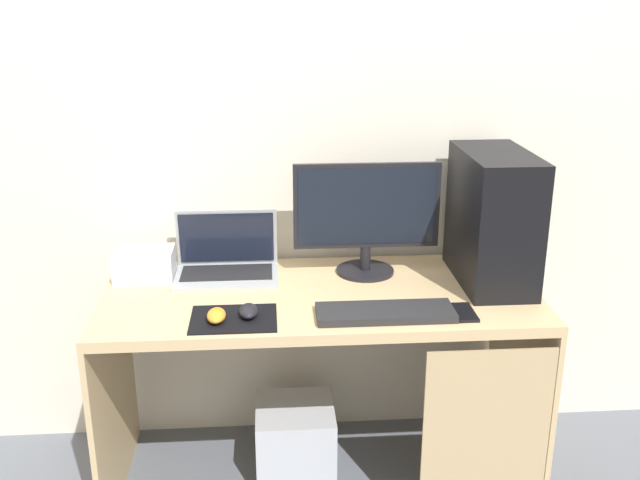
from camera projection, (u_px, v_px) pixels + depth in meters
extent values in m
plane|color=slate|center=(320.00, 476.00, 2.61)|extent=(8.00, 8.00, 0.00)
cube|color=beige|center=(313.00, 100.00, 2.53)|extent=(4.00, 0.04, 2.60)
cube|color=tan|center=(320.00, 296.00, 2.38)|extent=(1.43, 0.64, 0.03)
cube|color=tan|center=(114.00, 400.00, 2.45)|extent=(0.02, 0.64, 0.69)
cube|color=tan|center=(518.00, 385.00, 2.55)|extent=(0.02, 0.64, 0.69)
cube|color=tan|center=(486.00, 430.00, 2.22)|extent=(0.40, 0.01, 0.55)
cube|color=black|center=(493.00, 218.00, 2.40)|extent=(0.22, 0.43, 0.45)
cylinder|color=black|center=(365.00, 271.00, 2.54)|extent=(0.20, 0.20, 0.01)
cylinder|color=black|center=(365.00, 258.00, 2.52)|extent=(0.04, 0.04, 0.09)
cube|color=black|center=(367.00, 206.00, 2.45)|extent=(0.50, 0.02, 0.30)
cube|color=black|center=(367.00, 207.00, 2.44)|extent=(0.47, 0.00, 0.27)
cube|color=#9EA3A8|center=(227.00, 276.00, 2.48)|extent=(0.35, 0.23, 0.01)
cube|color=black|center=(227.00, 273.00, 2.50)|extent=(0.31, 0.15, 0.00)
cube|color=#9EA3A8|center=(227.00, 237.00, 2.54)|extent=(0.35, 0.04, 0.21)
cube|color=black|center=(227.00, 238.00, 2.53)|extent=(0.33, 0.03, 0.19)
cube|color=white|center=(144.00, 264.00, 2.47)|extent=(0.20, 0.14, 0.10)
cube|color=#232326|center=(385.00, 313.00, 2.19)|extent=(0.42, 0.14, 0.02)
cube|color=black|center=(234.00, 319.00, 2.17)|extent=(0.26, 0.20, 0.00)
ellipsoid|color=black|center=(248.00, 311.00, 2.18)|extent=(0.06, 0.10, 0.03)
ellipsoid|color=orange|center=(216.00, 315.00, 2.15)|extent=(0.06, 0.10, 0.03)
cube|color=black|center=(463.00, 312.00, 2.21)|extent=(0.07, 0.13, 0.01)
cube|color=#B7BCC6|center=(295.00, 441.00, 2.58)|extent=(0.28, 0.28, 0.28)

